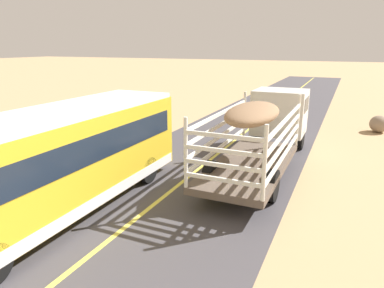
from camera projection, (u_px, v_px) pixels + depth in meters
name	position (u px, v px, depth m)	size (l,w,h in m)	color
livestock_truck	(270.00, 121.00, 15.63)	(2.53, 9.70, 3.02)	silver
bus	(58.00, 160.00, 10.44)	(2.54, 10.00, 3.21)	gold
boulder_near_shoulder	(379.00, 124.00, 20.88)	(1.09, 1.24, 1.01)	#84705B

